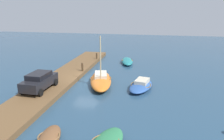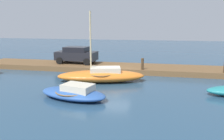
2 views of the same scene
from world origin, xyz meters
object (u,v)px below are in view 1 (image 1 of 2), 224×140
motorboat_blue (141,85)px  parked_car (39,81)px  rowboat_teal (127,61)px  dinghy_brown (49,139)px  mooring_post_west (97,56)px  mooring_post_mid_west (82,67)px  sailboat_orange (101,80)px

motorboat_blue → parked_car: parked_car is taller
rowboat_teal → dinghy_brown: size_ratio=1.48×
motorboat_blue → mooring_post_west: bearing=-130.9°
dinghy_brown → mooring_post_mid_west: mooring_post_mid_west is taller
dinghy_brown → mooring_post_mid_west: 13.44m
dinghy_brown → mooring_post_west: (-19.52, -2.46, 0.53)m
sailboat_orange → parked_car: bearing=-66.1°
sailboat_orange → mooring_post_mid_west: size_ratio=7.03×
motorboat_blue → parked_car: (3.16, -8.89, 0.93)m
mooring_post_west → dinghy_brown: bearing=7.2°
sailboat_orange → mooring_post_west: sailboat_orange is taller
rowboat_teal → motorboat_blue: motorboat_blue is taller
mooring_post_west → mooring_post_mid_west: size_ratio=0.90×
dinghy_brown → motorboat_blue: 10.94m
sailboat_orange → mooring_post_mid_west: (-2.74, -2.90, 0.45)m
sailboat_orange → dinghy_brown: size_ratio=2.16×
rowboat_teal → mooring_post_mid_west: bearing=-45.4°
mooring_post_west → parked_car: size_ratio=0.22×
motorboat_blue → dinghy_brown: bearing=-12.0°
rowboat_teal → mooring_post_mid_west: (6.36, -4.44, 0.62)m
motorboat_blue → mooring_post_mid_west: 7.79m
mooring_post_mid_west → parked_car: 6.69m
mooring_post_mid_west → parked_car: (6.43, -1.84, 0.36)m
motorboat_blue → mooring_post_mid_west: bearing=-102.1°
sailboat_orange → dinghy_brown: sailboat_orange is taller
dinghy_brown → parked_car: bearing=-158.5°
dinghy_brown → parked_car: 8.08m
rowboat_teal → mooring_post_west: (0.04, -4.44, 0.57)m
mooring_post_mid_west → sailboat_orange: bearing=46.6°
parked_car → mooring_post_mid_west: bearing=166.0°
motorboat_blue → mooring_post_west: mooring_post_west is taller
dinghy_brown → parked_car: size_ratio=0.79×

